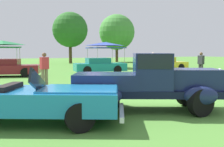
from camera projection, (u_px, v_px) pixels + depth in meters
ground_plane at (155, 105)px, 8.76m from camera, size 120.00×120.00×0.00m
feature_pickup_truck at (149, 81)px, 7.93m from camera, size 4.51×3.19×1.70m
neighbor_convertible at (32, 99)px, 6.57m from camera, size 4.89×3.55×1.40m
show_car_burgundy at (7, 68)px, 18.59m from camera, size 4.61×2.80×1.22m
show_car_teal at (100, 66)px, 21.23m from camera, size 4.19×2.14×1.22m
show_car_yellow at (164, 64)px, 23.79m from camera, size 4.19×1.81×1.22m
spectator_near_truck at (44, 68)px, 13.44m from camera, size 0.46×0.35×1.69m
spectator_between_cars at (201, 63)px, 18.53m from camera, size 0.28×0.42×1.69m
spectator_by_row at (153, 66)px, 15.06m from camera, size 0.45×0.45×1.69m
canopy_tent_left_field at (2, 44)px, 23.97m from camera, size 2.99×2.99×2.71m
canopy_tent_center_field at (105, 45)px, 28.01m from camera, size 3.29×3.29×2.71m
treeline_center at (70, 30)px, 37.88m from camera, size 4.98×4.98×7.27m
treeline_mid_right at (117, 32)px, 43.16m from camera, size 5.72×5.72×7.67m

